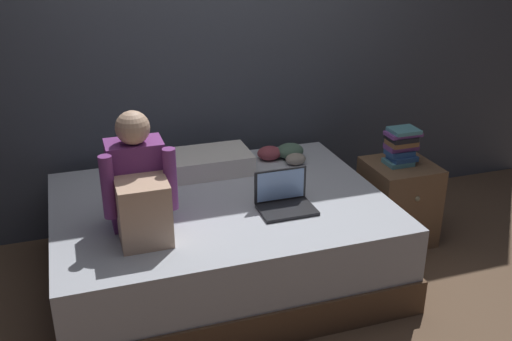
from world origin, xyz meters
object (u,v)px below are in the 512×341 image
Objects in this scene: person_sitting at (139,188)px; bed at (221,239)px; nightstand at (398,202)px; laptop at (284,199)px; book_stack at (401,146)px; clothes_pile at (284,153)px; pillow at (208,162)px.

bed is at bearing 24.64° from person_sitting.
nightstand is 1.89m from person_sitting.
laptop is (0.82, 0.00, -0.20)m from person_sitting.
laptop is (0.33, -0.23, 0.33)m from bed.
book_stack is 0.80m from clothes_pile.
person_sitting is 2.05× the size of laptop.
laptop reaches higher than bed.
pillow is 2.19× the size of book_stack.
nightstand is 1.01× the size of pillow.
pillow is (-0.29, 0.68, 0.01)m from laptop.
nightstand is 1.06m from laptop.
person_sitting is at bearing -179.96° from laptop.
nightstand is at bearing -16.40° from pillow.
laptop is at bearing 0.04° from person_sitting.
person_sitting is 1.31m from clothes_pile.
laptop is 1.25× the size of book_stack.
pillow is 1.30m from book_stack.
bed is at bearing -176.46° from nightstand.
bed is 3.57× the size of pillow.
pillow is 1.70× the size of clothes_pile.
book_stack is at bearing 9.97° from person_sitting.
person_sitting reaches higher than clothes_pile.
nightstand is 1.35m from pillow.
person_sitting is at bearing -170.03° from book_stack.
person_sitting is (-0.49, -0.23, 0.52)m from bed.
book_stack is (-0.02, 0.01, 0.42)m from nightstand.
book_stack is at bearing -16.34° from pillow.
laptop is at bearing -67.14° from pillow.
book_stack reaches higher than clothes_pile.
nightstand is at bearing 3.54° from bed.
person_sitting is 0.85m from laptop.
nightstand is 0.86m from clothes_pile.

